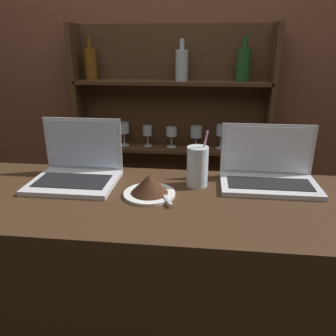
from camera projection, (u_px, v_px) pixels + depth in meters
bar_counter at (143, 313)px, 1.30m from camera, size 2.17×0.56×1.02m
back_wall at (172, 72)px, 2.02m from camera, size 7.00×0.06×2.70m
back_shelf at (172, 151)px, 2.12m from camera, size 1.19×0.18×1.62m
laptop_near at (77, 169)px, 1.24m from camera, size 0.31×0.25×0.22m
laptop_far at (268, 172)px, 1.21m from camera, size 0.35×0.20×0.21m
cake_plate at (149, 186)px, 1.12m from camera, size 0.18×0.18×0.07m
water_glass at (197, 166)px, 1.19m from camera, size 0.08×0.08×0.21m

